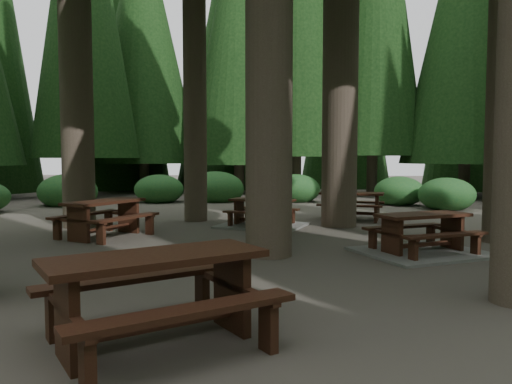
# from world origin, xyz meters

# --- Properties ---
(ground) EXTENTS (80.00, 80.00, 0.00)m
(ground) POSITION_xyz_m (0.00, 0.00, 0.00)
(ground) COLOR #514941
(ground) RESTS_ON ground
(picnic_table_a) EXTENTS (2.78, 2.61, 0.75)m
(picnic_table_a) POSITION_xyz_m (3.62, 0.57, 0.25)
(picnic_table_a) COLOR gray
(picnic_table_a) RESTS_ON ground
(picnic_table_b) EXTENTS (2.15, 2.34, 0.82)m
(picnic_table_b) POSITION_xyz_m (-2.94, 1.99, 0.54)
(picnic_table_b) COLOR black
(picnic_table_b) RESTS_ON ground
(picnic_table_c) EXTENTS (2.50, 2.27, 0.71)m
(picnic_table_c) POSITION_xyz_m (0.43, 4.00, 0.23)
(picnic_table_c) COLOR gray
(picnic_table_c) RESTS_ON ground
(picnic_table_d) EXTENTS (2.05, 1.78, 0.77)m
(picnic_table_d) POSITION_xyz_m (2.89, 5.65, 0.51)
(picnic_table_d) COLOR black
(picnic_table_d) RESTS_ON ground
(picnic_table_e) EXTENTS (2.60, 2.52, 0.88)m
(picnic_table_e) POSITION_xyz_m (-0.02, -4.22, 0.58)
(picnic_table_e) COLOR black
(picnic_table_e) RESTS_ON ground
(shrub_ring) EXTENTS (23.86, 24.64, 1.49)m
(shrub_ring) POSITION_xyz_m (0.70, 0.75, 0.40)
(shrub_ring) COLOR #21612E
(shrub_ring) RESTS_ON ground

